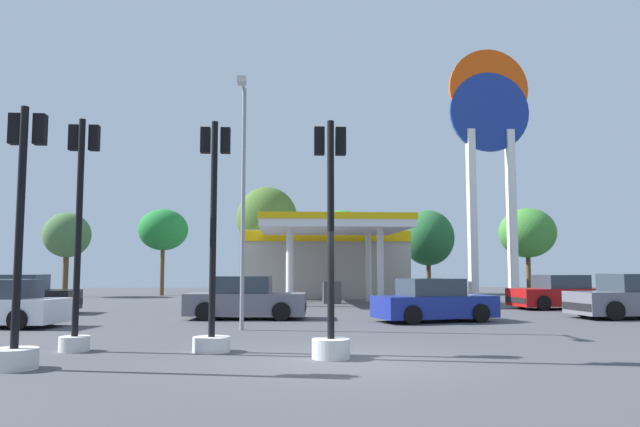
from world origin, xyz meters
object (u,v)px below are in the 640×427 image
(car_2, at_px, (246,299))
(car_4, at_px, (559,293))
(car_0, at_px, (434,302))
(tree_2, at_px, (267,218))
(traffic_signal_0, at_px, (18,289))
(station_pole_sign, at_px, (490,136))
(car_5, at_px, (633,298))
(traffic_signal_3, at_px, (78,257))
(traffic_signal_1, at_px, (213,275))
(tree_0, at_px, (67,235))
(tree_5, at_px, (527,233))
(tree_4, at_px, (428,238))
(car_3, at_px, (19,296))
(tree_1, at_px, (163,230))
(corner_streetlamp, at_px, (243,182))
(tree_3, at_px, (343,231))
(traffic_signal_2, at_px, (331,282))

(car_2, distance_m, car_4, 14.09)
(car_0, height_order, tree_2, tree_2)
(car_0, height_order, traffic_signal_0, traffic_signal_0)
(station_pole_sign, bearing_deg, car_5, -84.62)
(traffic_signal_3, bearing_deg, traffic_signal_1, -5.35)
(car_4, bearing_deg, tree_0, 153.05)
(car_5, height_order, traffic_signal_0, traffic_signal_0)
(station_pole_sign, relative_size, car_2, 3.27)
(tree_0, relative_size, tree_5, 0.90)
(car_5, relative_size, tree_4, 0.78)
(tree_0, bearing_deg, car_2, -54.80)
(car_3, distance_m, tree_5, 31.41)
(car_0, bearing_deg, tree_2, 106.47)
(traffic_signal_3, bearing_deg, tree_5, 51.51)
(tree_4, bearing_deg, traffic_signal_3, -117.58)
(traffic_signal_0, bearing_deg, tree_1, 96.16)
(station_pole_sign, bearing_deg, traffic_signal_1, -124.34)
(car_5, bearing_deg, traffic_signal_0, -150.49)
(car_2, bearing_deg, car_4, 18.09)
(station_pole_sign, height_order, corner_streetlamp, station_pole_sign)
(car_4, bearing_deg, traffic_signal_0, -138.81)
(tree_1, relative_size, tree_3, 1.02)
(tree_0, xyz_separation_m, tree_3, (17.55, 0.09, 0.37))
(traffic_signal_2, xyz_separation_m, tree_0, (-14.54, 26.90, 2.34))
(tree_1, bearing_deg, traffic_signal_2, -72.72)
(traffic_signal_1, relative_size, traffic_signal_2, 1.05)
(station_pole_sign, bearing_deg, car_3, -160.50)
(car_4, bearing_deg, car_5, -85.30)
(tree_1, bearing_deg, tree_4, 3.28)
(tree_2, bearing_deg, traffic_signal_2, -86.04)
(car_5, relative_size, tree_1, 0.80)
(car_5, xyz_separation_m, tree_4, (-2.32, 20.57, 3.18))
(car_4, height_order, tree_4, tree_4)
(station_pole_sign, relative_size, traffic_signal_3, 2.77)
(traffic_signal_3, distance_m, tree_3, 27.02)
(traffic_signal_3, height_order, tree_1, tree_1)
(car_0, bearing_deg, car_4, 39.67)
(station_pole_sign, relative_size, tree_3, 2.51)
(tree_3, distance_m, corner_streetlamp, 22.16)
(car_5, distance_m, tree_0, 31.88)
(traffic_signal_3, distance_m, corner_streetlamp, 5.66)
(traffic_signal_0, distance_m, tree_3, 29.34)
(station_pole_sign, relative_size, traffic_signal_0, 2.97)
(tree_1, bearing_deg, car_0, -57.59)
(car_4, xyz_separation_m, tree_4, (-1.91, 15.60, 3.22))
(tree_4, bearing_deg, car_0, -103.46)
(station_pole_sign, height_order, car_5, station_pole_sign)
(tree_5, xyz_separation_m, corner_streetlamp, (-17.91, -22.62, 0.09))
(car_0, relative_size, traffic_signal_3, 0.85)
(car_2, xyz_separation_m, tree_3, (5.24, 17.53, 3.54))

